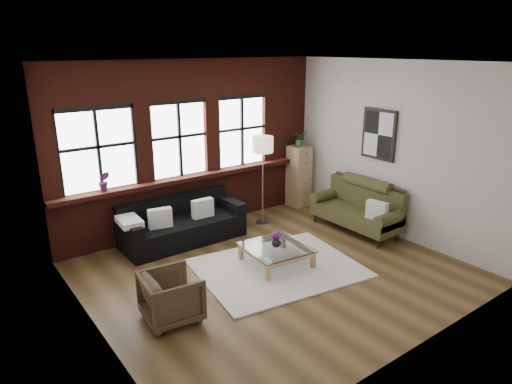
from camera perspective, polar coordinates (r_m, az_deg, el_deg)
floor at (r=7.36m, az=2.19°, el=-9.86°), size 5.50×5.50×0.00m
ceiling at (r=6.52m, az=2.53°, el=15.90°), size 5.50×5.50×0.00m
wall_back at (r=8.79m, az=-7.96°, el=5.72°), size 5.50×0.00×5.50m
wall_front at (r=5.17m, az=20.03°, el=-3.90°), size 5.50×0.00×5.50m
wall_left at (r=5.55m, az=-20.40°, el=-2.46°), size 0.00×5.00×5.00m
wall_right at (r=8.71m, az=16.65°, el=5.03°), size 0.00×5.00×5.00m
brick_backwall at (r=8.74m, az=-7.77°, el=5.66°), size 5.50×0.12×3.20m
sill_ledge at (r=8.80m, az=-7.33°, el=2.00°), size 5.50×0.30×0.08m
window_left at (r=8.03m, az=-19.16°, el=4.85°), size 1.38×0.10×1.50m
window_mid at (r=8.59m, az=-9.60°, el=6.37°), size 1.38×0.10×1.50m
window_right at (r=9.29m, az=-1.86°, el=7.47°), size 1.38×0.10×1.50m
wall_poster at (r=8.82m, az=15.12°, el=6.97°), size 0.05×0.74×0.94m
shag_rug at (r=7.44m, az=2.73°, el=-9.45°), size 2.74×2.30×0.03m
dark_sofa at (r=8.36m, az=-9.17°, el=-3.57°), size 2.21×0.89×0.80m
pillow_a at (r=8.02m, az=-11.89°, el=-3.21°), size 0.42×0.21×0.34m
pillow_b at (r=8.38m, az=-6.69°, el=-2.03°), size 0.40×0.15×0.34m
vintage_settee at (r=8.90m, az=12.35°, el=-1.83°), size 0.81×1.83×0.98m
pillow_settee at (r=8.47m, az=14.87°, el=-2.25°), size 0.20×0.40×0.34m
armchair at (r=6.14m, az=-10.53°, el=-12.75°), size 0.79×0.77×0.65m
coffee_table at (r=7.51m, az=2.55°, el=-7.96°), size 1.07×1.07×0.33m
vase at (r=7.40m, az=2.57°, el=-6.25°), size 0.18×0.18×0.16m
flowers at (r=7.36m, az=2.59°, el=-5.45°), size 0.16×0.16×0.16m
drawer_chest at (r=10.09m, az=5.36°, el=1.98°), size 0.42×0.42×1.35m
potted_plant_top at (r=9.90m, az=5.50°, el=6.74°), size 0.39×0.36×0.36m
floor_lamp at (r=8.92m, az=0.85°, el=1.83°), size 0.40×0.40×1.92m
sill_plant at (r=8.04m, az=-18.45°, el=1.27°), size 0.23×0.20×0.35m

